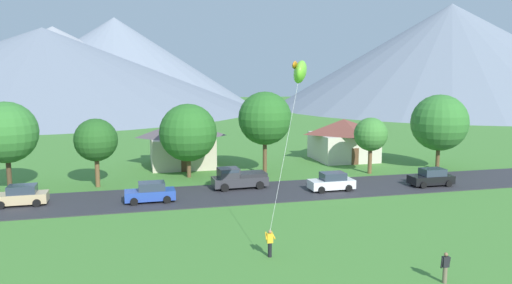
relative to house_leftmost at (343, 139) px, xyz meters
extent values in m
cube|color=#2D2D33|center=(-16.50, -14.23, -2.65)|extent=(160.00, 7.88, 0.08)
cone|color=slate|center=(-50.44, 96.38, 9.16)|extent=(122.75, 122.75, 23.69)
cone|color=slate|center=(69.64, 78.10, 13.21)|extent=(108.48, 108.48, 31.80)
cone|color=#8E939E|center=(-50.53, 116.32, 10.19)|extent=(104.72, 104.72, 25.75)
cone|color=gray|center=(-31.42, 123.05, 12.21)|extent=(93.32, 93.32, 29.80)
cube|color=beige|center=(0.00, 0.00, -1.01)|extent=(7.04, 7.08, 3.35)
pyramid|color=brown|center=(0.00, 0.00, 1.58)|extent=(7.61, 7.64, 1.84)
cube|color=brown|center=(0.00, -3.56, -1.69)|extent=(0.90, 0.06, 2.00)
cube|color=beige|center=(-20.24, 0.88, -0.94)|extent=(7.14, 7.63, 3.49)
pyramid|color=#564C51|center=(-20.24, 0.88, 1.76)|extent=(7.71, 8.24, 1.92)
cube|color=brown|center=(-20.24, -2.95, -1.69)|extent=(0.90, 0.06, 2.00)
cylinder|color=brown|center=(-0.69, -8.69, -1.20)|extent=(0.44, 0.44, 2.97)
sphere|color=#3D7F33|center=(-0.69, -8.69, 1.65)|extent=(3.64, 3.64, 3.64)
cylinder|color=brown|center=(-12.02, -6.51, -0.69)|extent=(0.44, 0.44, 4.00)
sphere|color=#286623|center=(-12.02, -6.51, 3.45)|extent=(5.71, 5.71, 5.71)
cylinder|color=#4C3823|center=(-36.94, -8.56, -0.94)|extent=(0.44, 0.44, 3.49)
sphere|color=#33752D|center=(-36.94, -8.56, 2.91)|extent=(5.62, 5.62, 5.62)
cylinder|color=brown|center=(8.08, -8.17, -1.21)|extent=(0.44, 0.44, 2.95)
sphere|color=#33752D|center=(8.08, -8.17, 2.66)|extent=(6.40, 6.40, 6.40)
cylinder|color=brown|center=(-20.16, -5.87, -1.44)|extent=(0.44, 0.44, 2.50)
sphere|color=#286623|center=(-20.16, -5.87, 2.08)|extent=(6.04, 6.04, 6.04)
cylinder|color=brown|center=(-29.22, -8.18, -1.16)|extent=(0.44, 0.44, 3.05)
sphere|color=#23561E|center=(-29.22, -8.18, 1.91)|extent=(4.11, 4.11, 4.11)
cube|color=tan|center=(-34.94, -13.87, -2.01)|extent=(4.23, 1.87, 0.80)
cube|color=#2D3847|center=(-34.79, -13.87, -1.27)|extent=(2.23, 1.62, 0.68)
cylinder|color=black|center=(-36.27, -14.82, -2.29)|extent=(0.64, 0.25, 0.64)
cylinder|color=black|center=(-36.30, -12.98, -2.29)|extent=(0.64, 0.25, 0.64)
cylinder|color=black|center=(-33.57, -14.77, -2.29)|extent=(0.64, 0.25, 0.64)
cylinder|color=black|center=(-33.60, -12.93, -2.29)|extent=(0.64, 0.25, 0.64)
cube|color=black|center=(2.24, -15.75, -2.01)|extent=(4.23, 1.87, 0.80)
cube|color=#2D3847|center=(2.39, -15.76, -1.27)|extent=(2.23, 1.62, 0.68)
cylinder|color=black|center=(0.88, -16.65, -2.29)|extent=(0.64, 0.25, 0.64)
cylinder|color=black|center=(0.91, -14.81, -2.29)|extent=(0.64, 0.25, 0.64)
cylinder|color=black|center=(3.58, -16.70, -2.29)|extent=(0.64, 0.25, 0.64)
cylinder|color=black|center=(3.61, -14.86, -2.29)|extent=(0.64, 0.25, 0.64)
cube|color=#2847A8|center=(-24.48, -15.31, -2.01)|extent=(4.23, 1.86, 0.80)
cube|color=#2D3847|center=(-24.33, -15.31, -1.27)|extent=(2.22, 1.62, 0.68)
cylinder|color=black|center=(-25.82, -16.25, -2.29)|extent=(0.64, 0.25, 0.64)
cylinder|color=black|center=(-25.85, -14.41, -2.29)|extent=(0.64, 0.25, 0.64)
cylinder|color=black|center=(-23.12, -16.21, -2.29)|extent=(0.64, 0.25, 0.64)
cylinder|color=black|center=(-23.15, -14.37, -2.29)|extent=(0.64, 0.25, 0.64)
cube|color=white|center=(-7.90, -15.20, -2.01)|extent=(4.23, 1.86, 0.80)
cube|color=#2D3847|center=(-7.75, -15.20, -1.27)|extent=(2.22, 1.62, 0.68)
cylinder|color=black|center=(-9.23, -16.14, -2.29)|extent=(0.64, 0.25, 0.64)
cylinder|color=black|center=(-9.26, -14.30, -2.29)|extent=(0.64, 0.25, 0.64)
cylinder|color=black|center=(-6.53, -16.10, -2.29)|extent=(0.64, 0.25, 0.64)
cylinder|color=black|center=(-6.56, -14.26, -2.29)|extent=(0.64, 0.25, 0.64)
cube|color=#333338|center=(-16.02, -12.28, -1.93)|extent=(5.29, 2.25, 0.84)
cube|color=#333338|center=(-17.12, -12.33, -1.06)|extent=(1.99, 1.93, 0.90)
cube|color=#2D3847|center=(-17.12, -12.33, -0.79)|extent=(1.70, 1.96, 0.28)
cube|color=#28282C|center=(-14.88, -12.23, -1.33)|extent=(2.79, 2.09, 0.36)
cylinder|color=black|center=(-17.67, -13.38, -2.23)|extent=(0.77, 0.32, 0.76)
cylinder|color=black|center=(-17.77, -11.34, -2.23)|extent=(0.77, 0.32, 0.76)
cylinder|color=black|center=(-14.28, -13.22, -2.23)|extent=(0.77, 0.32, 0.76)
cylinder|color=black|center=(-14.38, -11.18, -2.23)|extent=(0.77, 0.32, 0.76)
cylinder|color=black|center=(-17.90, -29.78, -2.25)|extent=(0.24, 0.24, 0.88)
cube|color=yellow|center=(-17.90, -29.78, -1.52)|extent=(0.36, 0.22, 0.58)
sphere|color=#9E7051|center=(-17.90, -29.78, -1.12)|extent=(0.21, 0.21, 0.21)
cylinder|color=yellow|center=(-18.12, -29.72, -1.38)|extent=(0.18, 0.55, 0.37)
cylinder|color=yellow|center=(-17.68, -29.72, -1.38)|extent=(0.18, 0.55, 0.37)
ellipsoid|color=#72D133|center=(-14.66, -25.53, 8.35)|extent=(2.04, 2.82, 1.69)
ellipsoid|color=orange|center=(-15.00, -25.39, 8.81)|extent=(1.35, 2.57, 0.58)
cylinder|color=silver|center=(-16.28, -27.66, 3.60)|extent=(3.27, 4.27, 9.50)
cylinder|color=#70604C|center=(-9.94, -35.56, -2.25)|extent=(0.24, 0.24, 0.88)
cube|color=black|center=(-9.94, -35.56, -1.52)|extent=(0.36, 0.22, 0.58)
sphere|color=brown|center=(-9.94, -35.56, -1.12)|extent=(0.21, 0.21, 0.21)
cylinder|color=black|center=(-10.16, -35.56, -1.57)|extent=(0.12, 0.18, 0.59)
cylinder|color=black|center=(-9.72, -35.56, -1.57)|extent=(0.12, 0.18, 0.59)
camera|label=1|loc=(-25.50, -57.04, 8.33)|focal=34.47mm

